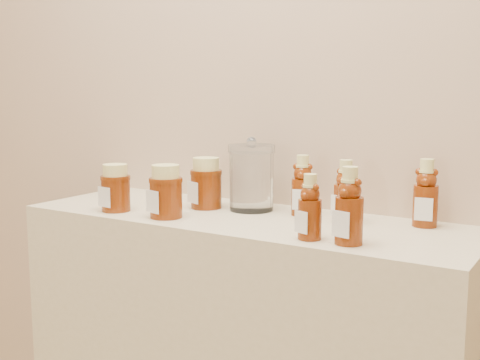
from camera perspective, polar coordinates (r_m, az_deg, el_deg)
The scene contains 10 objects.
wall_back at distance 1.71m, azimuth 3.85°, elevation 12.67°, with size 3.50×0.02×2.70m, color tan.
bear_bottle_back_left at distance 1.58m, azimuth 5.95°, elevation -0.12°, with size 0.06×0.06×0.18m, color #591D07, non-canonical shape.
bear_bottle_back_mid at distance 1.50m, azimuth 9.97°, elevation -0.69°, with size 0.06×0.06×0.18m, color #591D07, non-canonical shape.
bear_bottle_back_right at distance 1.50m, azimuth 17.22°, elevation -0.77°, with size 0.06×0.06×0.18m, color #591D07, non-canonical shape.
bear_bottle_front_left at distance 1.32m, azimuth 6.66°, elevation -2.13°, with size 0.06×0.06×0.16m, color #591D07, non-canonical shape.
bear_bottle_front_right at distance 1.29m, azimuth 10.34°, elevation -1.93°, with size 0.06×0.06×0.19m, color #591D07, non-canonical shape.
honey_jar_left at distance 1.66m, azimuth -11.71°, elevation -0.72°, with size 0.08×0.08×0.13m, color #591D07, non-canonical shape.
honey_jar_back at distance 1.67m, azimuth -3.23°, elevation -0.28°, with size 0.09×0.09×0.14m, color #591D07, non-canonical shape.
honey_jar_front at distance 1.55m, azimuth -7.04°, elevation -1.07°, with size 0.09×0.09×0.14m, color #591D07, non-canonical shape.
glass_canister at distance 1.63m, azimuth 1.10°, elevation 0.49°, with size 0.13×0.13×0.19m, color white, non-canonical shape.
Camera 1 is at (0.80, 0.24, 1.22)m, focal length 45.00 mm.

